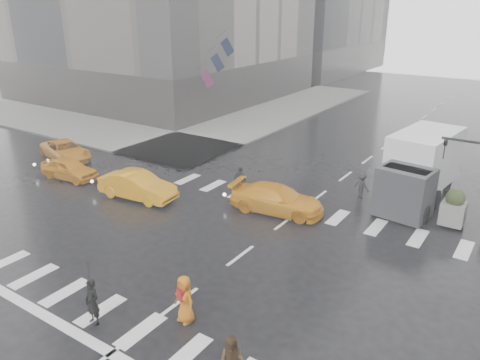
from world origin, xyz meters
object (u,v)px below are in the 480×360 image
Objects in this scene: pedestrian_orange at (185,299)px; box_truck at (419,167)px; taxi_mid at (138,186)px; taxi_front at (69,169)px.

pedestrian_orange is 15.68m from box_truck.
pedestrian_orange is 11.53m from taxi_mid.
box_truck is at bearing -63.64° from taxi_mid.
box_truck is (3.77, 15.18, 1.11)m from pedestrian_orange.
taxi_front is at bearing 85.13° from taxi_mid.
taxi_mid is (-9.25, 6.88, -0.13)m from pedestrian_orange.
pedestrian_orange is 0.38× the size of taxi_mid.
taxi_mid is at bearing 154.34° from pedestrian_orange.
box_truck reaches higher than taxi_front.
pedestrian_orange reaches higher than taxi_mid.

